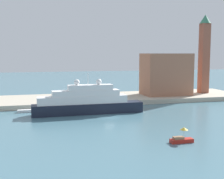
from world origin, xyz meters
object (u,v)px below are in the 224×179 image
object	(u,v)px
harbor_building	(166,74)
person_figure	(70,98)
bell_tower	(204,52)
large_yacht	(87,102)
work_barge	(30,111)
mooring_bollard	(108,100)
parked_car	(55,98)
small_motorboat	(182,138)

from	to	relation	value
harbor_building	person_figure	world-z (taller)	harbor_building
harbor_building	bell_tower	world-z (taller)	bell_tower
large_yacht	work_barge	world-z (taller)	large_yacht
person_figure	harbor_building	bearing A→B (deg)	5.38
harbor_building	mooring_bollard	world-z (taller)	harbor_building
parked_car	harbor_building	bearing A→B (deg)	4.60
harbor_building	person_figure	size ratio (longest dim) A/B	10.56
parked_car	mooring_bollard	xyz separation A→B (m)	(15.84, -5.96, -0.17)
work_barge	person_figure	distance (m)	16.24
large_yacht	work_barge	xyz separation A→B (m)	(-14.93, 6.30, -2.82)
large_yacht	small_motorboat	xyz separation A→B (m)	(11.96, -30.86, -2.36)
harbor_building	person_figure	bearing A→B (deg)	-174.62
harbor_building	small_motorboat	bearing A→B (deg)	-111.86
bell_tower	mooring_bollard	xyz separation A→B (m)	(-39.61, -10.34, -14.95)
large_yacht	parked_car	world-z (taller)	large_yacht
large_yacht	parked_car	xyz separation A→B (m)	(-7.25, 16.68, -1.14)
large_yacht	mooring_bollard	xyz separation A→B (m)	(8.59, 10.72, -1.31)
work_barge	mooring_bollard	bearing A→B (deg)	10.64
bell_tower	mooring_bollard	bearing A→B (deg)	-165.37
mooring_bollard	person_figure	bearing A→B (deg)	152.12
small_motorboat	bell_tower	size ratio (longest dim) A/B	0.15
work_barge	parked_car	xyz separation A→B (m)	(7.68, 10.38, 1.68)
large_yacht	harbor_building	bearing A→B (deg)	31.58
small_motorboat	person_figure	size ratio (longest dim) A/B	2.78
harbor_building	bell_tower	xyz separation A→B (m)	(15.89, 1.20, 7.99)
large_yacht	person_figure	world-z (taller)	large_yacht
harbor_building	bell_tower	distance (m)	17.83
large_yacht	harbor_building	world-z (taller)	harbor_building
person_figure	small_motorboat	bearing A→B (deg)	-73.05
small_motorboat	mooring_bollard	bearing A→B (deg)	94.63
small_motorboat	parked_car	world-z (taller)	small_motorboat
large_yacht	mooring_bollard	size ratio (longest dim) A/B	36.82
bell_tower	harbor_building	bearing A→B (deg)	-175.69
bell_tower	parked_car	world-z (taller)	bell_tower
parked_car	mooring_bollard	distance (m)	16.92
person_figure	mooring_bollard	distance (m)	12.55
work_barge	person_figure	world-z (taller)	person_figure
large_yacht	parked_car	distance (m)	18.22
harbor_building	parked_car	distance (m)	40.26
small_motorboat	mooring_bollard	size ratio (longest dim) A/B	5.32
small_motorboat	bell_tower	bearing A→B (deg)	55.09
large_yacht	small_motorboat	world-z (taller)	large_yacht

